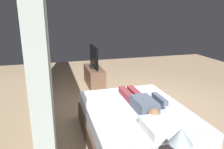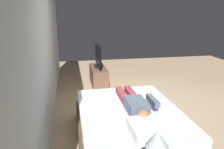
{
  "view_description": "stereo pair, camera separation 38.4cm",
  "coord_description": "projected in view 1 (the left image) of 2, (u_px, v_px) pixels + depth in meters",
  "views": [
    {
      "loc": [
        -3.78,
        1.67,
        1.97
      ],
      "look_at": [
        0.47,
        0.46,
        0.69
      ],
      "focal_mm": 35.22,
      "sensor_mm": 36.0,
      "label": 1
    },
    {
      "loc": [
        -3.87,
        1.29,
        1.97
      ],
      "look_at": [
        0.47,
        0.46,
        0.69
      ],
      "focal_mm": 35.22,
      "sensor_mm": 36.0,
      "label": 2
    }
  ],
  "objects": [
    {
      "name": "tv",
      "position": [
        94.0,
        57.0,
        5.83
      ],
      "size": [
        0.88,
        0.2,
        0.59
      ],
      "color": "black",
      "rests_on": "tv_stand"
    },
    {
      "name": "back_wall",
      "position": [
        46.0,
        43.0,
        4.01
      ],
      "size": [
        6.4,
        0.1,
        2.8
      ],
      "primitive_type": "cube",
      "color": "silver",
      "rests_on": "ground"
    },
    {
      "name": "bed",
      "position": [
        136.0,
        124.0,
        3.43
      ],
      "size": [
        2.02,
        1.56,
        0.54
      ],
      "color": "brown",
      "rests_on": "ground"
    },
    {
      "name": "lamp",
      "position": [
        181.0,
        137.0,
        2.03
      ],
      "size": [
        0.22,
        0.22,
        0.42
      ],
      "color": "#59595B",
      "rests_on": "nightstand"
    },
    {
      "name": "tv_stand",
      "position": [
        94.0,
        77.0,
        5.98
      ],
      "size": [
        1.1,
        0.4,
        0.5
      ],
      "primitive_type": "cube",
      "color": "brown",
      "rests_on": "ground"
    },
    {
      "name": "person",
      "position": [
        142.0,
        102.0,
        3.38
      ],
      "size": [
        1.26,
        0.46,
        0.18
      ],
      "color": "slate",
      "rests_on": "bed"
    },
    {
      "name": "ground_plane",
      "position": [
        140.0,
        111.0,
        4.48
      ],
      "size": [
        10.0,
        10.0,
        0.0
      ],
      "primitive_type": "plane",
      "color": "tan"
    },
    {
      "name": "remote",
      "position": [
        160.0,
        100.0,
        3.65
      ],
      "size": [
        0.15,
        0.04,
        0.02
      ],
      "primitive_type": "cube",
      "color": "black",
      "rests_on": "bed"
    },
    {
      "name": "pillow",
      "position": [
        158.0,
        127.0,
        2.7
      ],
      "size": [
        0.48,
        0.34,
        0.12
      ],
      "primitive_type": "cube",
      "color": "white",
      "rests_on": "bed"
    }
  ]
}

